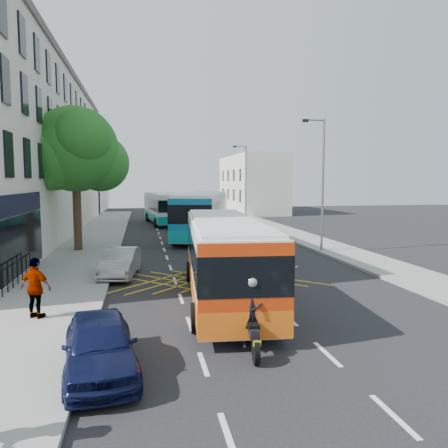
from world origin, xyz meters
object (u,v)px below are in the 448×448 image
parked_car_silver (120,263)px  parked_car_blue (100,345)px  pedestrian_far (36,288)px  distant_car_grey (174,210)px  bus_far (163,208)px  red_hatchback (252,229)px  bus_mid (202,214)px  street_tree (75,150)px  distant_car_silver (211,212)px  bus_near (224,257)px  lamp_far (245,179)px  motorbike (252,316)px  lamp_near (321,178)px

parked_car_silver → parked_car_blue: bearing=-82.3°
parked_car_blue → pedestrian_far: 4.72m
distant_car_grey → bus_far: bearing=-102.5°
red_hatchback → bus_far: bearing=-52.2°
bus_mid → street_tree: bearing=-132.3°
distant_car_grey → bus_mid: bearing=-91.2°
red_hatchback → distant_car_silver: distant_car_silver is taller
street_tree → bus_near: 14.83m
bus_mid → distant_car_grey: bearing=106.4°
street_tree → lamp_far: 22.57m
parked_car_silver → distant_car_silver: bearing=81.3°
parked_car_silver → distant_car_silver: distant_car_silver is taller
pedestrian_far → red_hatchback: bearing=-92.6°
motorbike → parked_car_silver: size_ratio=0.57×
bus_far → motorbike: bearing=-95.1°
pedestrian_far → distant_car_grey: bearing=-71.5°
motorbike → lamp_far: bearing=83.3°
parked_car_blue → distant_car_grey: 47.05m
bus_mid → parked_car_silver: 14.25m
distant_car_silver → distant_car_grey: bearing=-39.9°
lamp_far → bus_far: size_ratio=0.70×
red_hatchback → street_tree: bearing=33.8°
bus_mid → motorbike: 22.96m
lamp_near → pedestrian_far: size_ratio=4.21×
lamp_far → pedestrian_far: size_ratio=4.21×
bus_far → distant_car_grey: 11.28m
motorbike → bus_far: bearing=97.3°
parked_car_blue → distant_car_silver: 43.35m
motorbike → red_hatchback: 24.43m
parked_car_blue → parked_car_silver: parked_car_blue is taller
lamp_near → distant_car_grey: lamp_near is taller
bus_near → red_hatchback: size_ratio=2.85×
street_tree → bus_near: size_ratio=0.81×
lamp_near → distant_car_silver: bearing=95.0°
bus_mid → pedestrian_far: (-7.91, -19.31, -0.73)m
lamp_far → parked_car_blue: lamp_far is taller
street_tree → pedestrian_far: size_ratio=4.63×
motorbike → pedestrian_far: pedestrian_far is taller
bus_far → red_hatchback: (6.62, -11.48, -1.12)m
distant_car_silver → pedestrian_far: 39.94m
lamp_far → distant_car_silver: 8.59m
bus_far → parked_car_silver: (-3.21, -25.30, -1.02)m
lamp_far → bus_near: 30.44m
street_tree → distant_car_silver: (12.30, 24.30, -5.57)m
bus_near → bus_far: (-0.79, 29.92, 0.08)m
distant_car_grey → lamp_near: bearing=-80.5°
lamp_near → red_hatchback: bearing=102.1°
red_hatchback → distant_car_silver: bearing=-80.8°
bus_mid → parked_car_blue: 24.13m
bus_near → street_tree: bearing=124.3°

